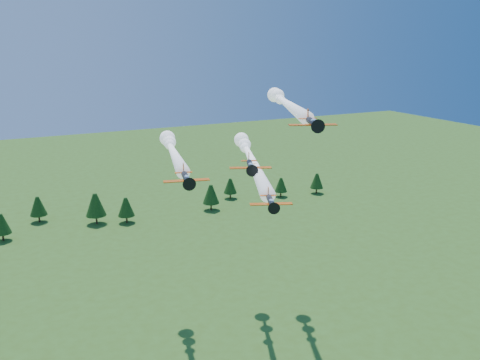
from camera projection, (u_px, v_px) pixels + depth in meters
name	position (u px, v px, depth m)	size (l,w,h in m)	color
plane_lead	(250.00, 157.00, 115.35)	(24.93, 54.91, 3.70)	black
plane_left	(172.00, 150.00, 115.93)	(14.86, 42.71, 3.70)	black
plane_right	(286.00, 103.00, 119.42)	(23.32, 49.41, 3.70)	black
plane_slot	(250.00, 166.00, 101.83)	(7.91, 8.91, 2.83)	black
treeline	(97.00, 205.00, 194.60)	(168.93, 21.21, 11.35)	#382314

